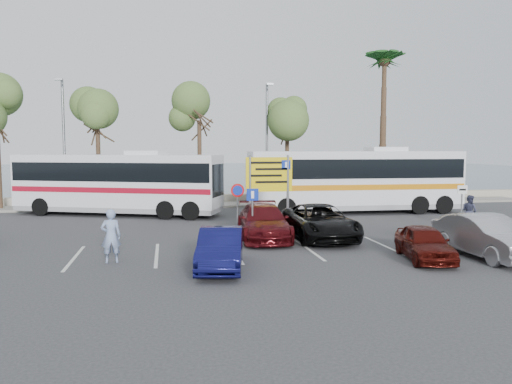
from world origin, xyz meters
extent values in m
plane|color=#2F2F31|center=(0.00, 0.00, 0.00)|extent=(120.00, 120.00, 0.00)
cube|color=gray|center=(0.00, 14.00, 0.07)|extent=(44.00, 2.40, 0.15)
cube|color=#A59784|center=(0.00, 16.00, 0.30)|extent=(48.00, 0.80, 0.60)
plane|color=#445D6D|center=(0.00, 60.00, 0.01)|extent=(140.00, 140.00, 0.00)
cylinder|color=#382619|center=(-8.00, 14.00, 2.67)|extent=(0.28, 0.28, 5.04)
cylinder|color=#382619|center=(-1.50, 14.00, 2.95)|extent=(0.28, 0.28, 5.60)
cylinder|color=#382619|center=(4.50, 14.00, 2.74)|extent=(0.28, 0.28, 5.18)
cylinder|color=#382619|center=(11.50, 14.00, 5.15)|extent=(0.48, 0.48, 10.00)
cylinder|color=slate|center=(-10.00, 13.60, 4.15)|extent=(0.16, 0.16, 8.00)
cylinder|color=slate|center=(-10.00, 13.15, 8.10)|extent=(0.12, 0.90, 0.12)
cube|color=slate|center=(-10.00, 12.65, 8.05)|extent=(0.45, 0.25, 0.12)
cylinder|color=slate|center=(3.00, 13.60, 4.15)|extent=(0.16, 0.16, 8.00)
cylinder|color=slate|center=(3.00, 13.15, 8.10)|extent=(0.12, 0.90, 0.12)
cube|color=slate|center=(3.00, 12.65, 8.05)|extent=(0.45, 0.25, 0.12)
cylinder|color=slate|center=(0.10, 3.20, 1.80)|extent=(0.12, 0.12, 3.60)
cylinder|color=slate|center=(1.90, 3.20, 1.80)|extent=(0.12, 0.12, 3.60)
cube|color=#DEBF0B|center=(1.00, 3.20, 2.70)|extent=(2.20, 0.06, 1.60)
cube|color=#0C2699|center=(1.80, 3.16, 3.15)|extent=(0.42, 0.01, 0.42)
cylinder|color=slate|center=(-0.60, 2.40, 1.10)|extent=(0.07, 0.07, 2.20)
cylinder|color=#B20C0C|center=(-0.60, 2.37, 2.05)|extent=(0.60, 0.03, 0.60)
cylinder|color=slate|center=(-0.20, 0.80, 1.10)|extent=(0.07, 0.07, 2.20)
cube|color=#0C2699|center=(-0.20, 0.78, 2.00)|extent=(0.50, 0.03, 0.50)
cylinder|color=slate|center=(9.80, 1.50, 1.10)|extent=(0.07, 0.07, 2.20)
cube|color=white|center=(9.80, 1.48, 2.00)|extent=(0.50, 0.03, 0.40)
cube|color=silver|center=(-6.50, 10.50, 2.05)|extent=(12.23, 6.81, 2.98)
cube|color=black|center=(-6.50, 10.50, 2.58)|extent=(12.01, 6.76, 1.06)
cube|color=maroon|center=(-6.50, 10.50, 1.57)|extent=(12.12, 6.79, 0.30)
cube|color=gray|center=(-6.50, 10.50, 0.56)|extent=(12.10, 6.74, 0.56)
cube|color=silver|center=(-6.50, 10.50, 3.66)|extent=(2.47, 2.24, 0.24)
cube|color=silver|center=(7.50, 9.04, 2.16)|extent=(12.86, 3.10, 3.14)
cube|color=black|center=(7.50, 9.04, 2.72)|extent=(12.60, 3.13, 1.12)
cube|color=#C6720B|center=(7.50, 9.04, 1.65)|extent=(12.73, 3.12, 0.32)
cube|color=gray|center=(7.50, 9.04, 0.59)|extent=(12.73, 3.07, 0.59)
cube|color=silver|center=(7.50, 9.04, 3.86)|extent=(2.18, 1.77, 0.26)
imported|color=#10114B|center=(-2.00, -3.50, 0.66)|extent=(2.01, 4.15, 1.31)
imported|color=#520D11|center=(0.40, 1.50, 0.73)|extent=(2.41, 5.19, 1.47)
imported|color=#490E0A|center=(5.20, -3.50, 0.61)|extent=(2.11, 3.78, 1.22)
imported|color=black|center=(2.80, 1.06, 0.74)|extent=(2.46, 5.33, 1.48)
imported|color=#95959A|center=(7.60, -3.50, 0.76)|extent=(1.81, 4.69, 1.52)
imported|color=#8296BD|center=(-5.60, -2.00, 0.93)|extent=(0.70, 0.48, 1.86)
imported|color=#363851|center=(11.00, 2.67, 0.81)|extent=(0.82, 0.94, 1.62)
camera|label=1|loc=(-3.70, -19.47, 3.95)|focal=35.00mm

